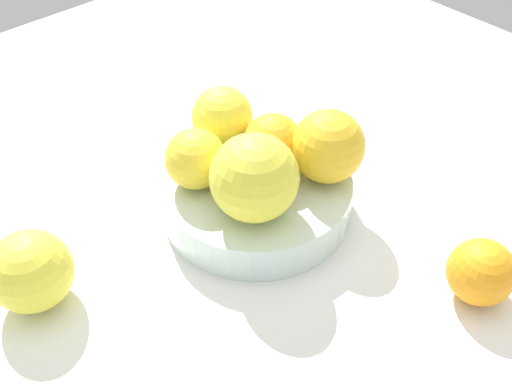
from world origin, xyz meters
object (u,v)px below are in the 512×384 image
Objects in this scene: orange_in_bowl_1 at (273,142)px; orange_in_bowl_2 at (328,146)px; orange_in_bowl_0 at (195,159)px; orange_in_bowl_4 at (222,117)px; orange_in_bowl_3 at (254,178)px; orange_loose_1 at (481,272)px; orange_loose_0 at (31,271)px; fruit_bowl at (256,196)px.

orange_in_bowl_1 is 0.81× the size of orange_in_bowl_2.
orange_in_bowl_4 reaches higher than orange_in_bowl_0.
orange_in_bowl_3 is 1.36× the size of orange_loose_1.
orange_in_bowl_1 is 5.66cm from orange_in_bowl_2.
orange_in_bowl_0 is at bearing -3.19° from orange_loose_0.
orange_in_bowl_1 is 0.80× the size of orange_loose_0.
orange_in_bowl_2 is (10.47, -7.97, 0.67)cm from orange_in_bowl_0.
fruit_bowl is 6.02cm from orange_in_bowl_1.
orange_in_bowl_3 is 21.68cm from orange_loose_0.
orange_in_bowl_0 is 0.82× the size of orange_in_bowl_2.
orange_in_bowl_1 is at bearing 101.80° from orange_loose_1.
orange_loose_0 is at bearing 168.14° from fruit_bowl.
fruit_bowl is at bearing -102.82° from orange_in_bowl_4.
orange_in_bowl_1 is at bearing 122.30° from orange_in_bowl_2.
orange_in_bowl_1 is 6.71cm from orange_in_bowl_4.
orange_in_bowl_4 is (-1.20, 6.60, 0.26)cm from orange_in_bowl_1.
orange_in_bowl_4 is at bearing 101.45° from orange_loose_1.
orange_loose_1 is (30.25, -26.74, -0.69)cm from orange_loose_0.
orange_in_bowl_2 is 18.51cm from orange_loose_1.
orange_in_bowl_4 is 0.87× the size of orange_loose_0.
orange_in_bowl_4 is at bearing 5.56° from orange_loose_0.
orange_in_bowl_2 is at bearing -6.21° from orange_in_bowl_3.
orange_in_bowl_0 is at bearing 115.32° from orange_loose_1.
orange_loose_0 is at bearing 176.81° from orange_in_bowl_0.
orange_in_bowl_0 and orange_in_bowl_1 have the same top height.
orange_in_bowl_1 reaches higher than fruit_bowl.
fruit_bowl is at bearing 144.21° from orange_in_bowl_2.
orange_in_bowl_3 is (-3.14, -3.22, 6.48)cm from fruit_bowl.
fruit_bowl is 23.25cm from orange_loose_1.
orange_in_bowl_4 is at bearing 77.18° from fruit_bowl.
orange_in_bowl_3 reaches higher than orange_in_bowl_4.
orange_loose_0 reaches higher than fruit_bowl.
orange_in_bowl_0 is 0.81× the size of orange_loose_0.
fruit_bowl is 9.34cm from orange_in_bowl_2.
orange_in_bowl_3 is (1.52, -6.99, 1.17)cm from orange_in_bowl_0.
orange_loose_0 is (-24.35, -2.37, -3.78)cm from orange_in_bowl_4.
orange_loose_0 is (-25.55, 4.22, -3.51)cm from orange_in_bowl_1.
orange_in_bowl_2 is at bearing 95.47° from orange_loose_1.
orange_loose_0 is at bearing -174.44° from orange_in_bowl_4.
fruit_bowl is 2.62× the size of orange_loose_0.
orange_in_bowl_0 is 13.18cm from orange_in_bowl_2.
orange_in_bowl_2 reaches higher than orange_loose_1.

